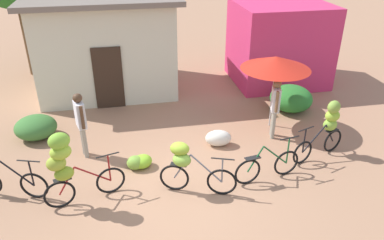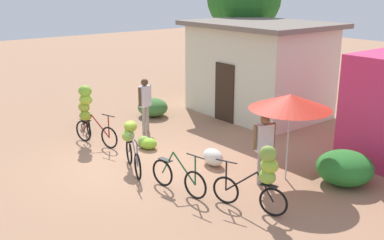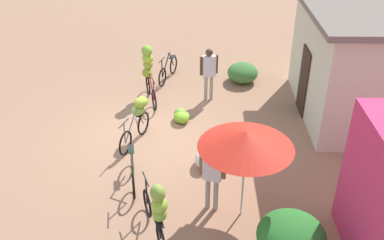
{
  "view_description": "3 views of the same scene",
  "coord_description": "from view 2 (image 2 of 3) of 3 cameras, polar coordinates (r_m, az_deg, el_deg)",
  "views": [
    {
      "loc": [
        -1.04,
        -6.79,
        5.33
      ],
      "look_at": [
        0.59,
        1.6,
        0.83
      ],
      "focal_mm": 35.23,
      "sensor_mm": 36.0,
      "label": 1
    },
    {
      "loc": [
        9.71,
        -5.83,
        4.57
      ],
      "look_at": [
        0.37,
        1.63,
        1.01
      ],
      "focal_mm": 42.94,
      "sensor_mm": 36.0,
      "label": 2
    },
    {
      "loc": [
        10.32,
        1.44,
        6.72
      ],
      "look_at": [
        1.16,
        1.29,
        1.23
      ],
      "focal_mm": 41.36,
      "sensor_mm": 36.0,
      "label": 3
    }
  ],
  "objects": [
    {
      "name": "hedge_bush_front_left",
      "position": [
        16.45,
        -4.91,
        1.58
      ],
      "size": [
        1.13,
        1.04,
        0.64
      ],
      "primitive_type": "ellipsoid",
      "color": "#3D7533",
      "rests_on": "ground"
    },
    {
      "name": "hedge_bush_front_right",
      "position": [
        11.46,
        18.45,
        -5.65
      ],
      "size": [
        1.32,
        1.35,
        0.8
      ],
      "primitive_type": "ellipsoid",
      "color": "#2A792D",
      "rests_on": "ground"
    },
    {
      "name": "ground_plane",
      "position": [
        12.21,
        -7.12,
        -5.51
      ],
      "size": [
        60.0,
        60.0,
        0.0
      ],
      "primitive_type": "plane",
      "color": "#A27557"
    },
    {
      "name": "person_vendor",
      "position": [
        14.52,
        -5.86,
        2.55
      ],
      "size": [
        0.31,
        0.56,
        1.73
      ],
      "color": "gray",
      "rests_on": "ground"
    },
    {
      "name": "person_bystander",
      "position": [
        10.78,
        8.94,
        -2.71
      ],
      "size": [
        0.3,
        0.56,
        1.7
      ],
      "color": "gray",
      "rests_on": "ground"
    },
    {
      "name": "market_umbrella",
      "position": [
        10.88,
        12.11,
        2.24
      ],
      "size": [
        1.93,
        1.93,
        2.12
      ],
      "color": "beige",
      "rests_on": "ground"
    },
    {
      "name": "bicycle_by_shop",
      "position": [
        10.47,
        -1.7,
        -7.14
      ],
      "size": [
        1.66,
        0.33,
        1.02
      ],
      "color": "black",
      "rests_on": "ground"
    },
    {
      "name": "banana_pile_on_ground",
      "position": [
        13.31,
        -5.66,
        -2.84
      ],
      "size": [
        0.78,
        0.64,
        0.35
      ],
      "color": "#75A439",
      "rests_on": "ground"
    },
    {
      "name": "bicycle_leftmost",
      "position": [
        15.31,
        -13.1,
        0.18
      ],
      "size": [
        1.64,
        0.56,
        0.97
      ],
      "color": "black",
      "rests_on": "ground"
    },
    {
      "name": "bicycle_near_pile",
      "position": [
        13.78,
        -12.85,
        1.32
      ],
      "size": [
        1.68,
        0.61,
        1.74
      ],
      "color": "black",
      "rests_on": "ground"
    },
    {
      "name": "bicycle_rightmost",
      "position": [
        9.49,
        8.72,
        -6.7
      ],
      "size": [
        1.62,
        0.68,
        1.48
      ],
      "color": "black",
      "rests_on": "ground"
    },
    {
      "name": "building_low",
      "position": [
        16.69,
        8.31,
        6.4
      ],
      "size": [
        4.91,
        3.76,
        3.29
      ],
      "color": "beige",
      "rests_on": "ground"
    },
    {
      "name": "produce_sack",
      "position": [
        12.02,
        2.63,
        -4.64
      ],
      "size": [
        0.75,
        0.52,
        0.44
      ],
      "primitive_type": "ellipsoid",
      "rotation": [
        0.0,
        0.0,
        3.02
      ],
      "color": "silver",
      "rests_on": "ground"
    },
    {
      "name": "bicycle_center_loaded",
      "position": [
        11.75,
        -7.61,
        -2.62
      ],
      "size": [
        1.63,
        0.73,
        1.21
      ],
      "color": "black",
      "rests_on": "ground"
    }
  ]
}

